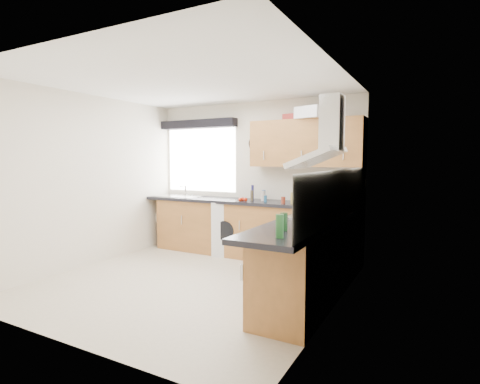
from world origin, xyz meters
The scene contains 37 objects.
ground_plane centered at (0.00, 0.00, 0.00)m, with size 3.60×3.60×0.00m, color beige.
ceiling centered at (0.00, 0.00, 2.50)m, with size 3.60×3.60×0.02m, color white.
wall_back centered at (0.00, 1.80, 1.25)m, with size 3.60×0.02×2.50m, color silver.
wall_front centered at (0.00, -1.80, 1.25)m, with size 3.60×0.02×2.50m, color silver.
wall_left centered at (-1.80, 0.00, 1.25)m, with size 0.02×3.60×2.50m, color silver.
wall_right centered at (1.80, 0.00, 1.25)m, with size 0.02×3.60×2.50m, color silver.
window centered at (-1.05, 1.79, 1.55)m, with size 1.40×0.02×1.10m, color silver.
window_blind centered at (-1.05, 1.70, 2.18)m, with size 1.50×0.18×0.14m, color black.
splashback centered at (1.79, 0.30, 1.18)m, with size 0.01×3.00×0.54m, color white.
base_cab_back centered at (-0.10, 1.51, 0.43)m, with size 3.00×0.58×0.86m, color brown.
base_cab_corner centered at (1.50, 1.50, 0.43)m, with size 0.60×0.60×0.86m, color brown.
base_cab_right centered at (1.51, 0.15, 0.43)m, with size 0.58×2.10×0.86m, color brown.
worktop_back centered at (0.00, 1.50, 0.89)m, with size 3.60×0.62×0.05m, color black.
worktop_right centered at (1.50, 0.00, 0.89)m, with size 0.62×2.42×0.05m, color black.
sink centered at (-1.33, 1.50, 0.95)m, with size 0.84×0.46×0.10m, color silver, non-canonical shape.
oven centered at (1.50, 0.30, 0.42)m, with size 0.56×0.58×0.85m, color black.
hob_plate centered at (1.50, 0.30, 0.92)m, with size 0.52×0.52×0.01m, color silver.
extractor_hood centered at (1.60, 0.30, 1.77)m, with size 0.52×0.78×0.66m, color silver, non-canonical shape.
upper_cabinets centered at (0.95, 1.62, 1.80)m, with size 1.70×0.35×0.70m, color brown.
washing_machine centered at (-0.22, 1.52, 0.44)m, with size 0.60×0.58×0.87m, color silver.
wall_clock centered at (0.05, 1.78, 1.82)m, with size 0.28×0.28×0.04m, color black.
casserole centered at (1.05, 1.52, 2.23)m, with size 0.40×0.29×0.17m, color silver.
storage_box centered at (0.69, 1.72, 2.20)m, with size 0.23×0.19×0.10m, color #A7302D.
utensil_pot centered at (1.15, 1.35, 0.98)m, with size 0.10×0.10×0.14m, color gray.
kitchen_roll centered at (1.35, 0.26, 1.03)m, with size 0.11×0.11×0.25m, color silver.
tomato_cluster centered at (0.05, 1.32, 0.94)m, with size 0.13×0.13×0.06m, color #9E1703, non-canonical shape.
jar_0 centered at (0.39, 1.40, 0.96)m, with size 0.05×0.05×0.10m, color navy.
jar_1 centered at (0.84, 1.37, 0.99)m, with size 0.06×0.06×0.17m, color olive.
jar_2 centered at (0.05, 1.65, 1.03)m, with size 0.04×0.04×0.23m, color #18164B.
jar_3 centered at (1.07, 1.44, 0.99)m, with size 0.04×0.04×0.15m, color brown.
jar_4 centered at (0.12, 1.48, 0.99)m, with size 0.04×0.04×0.16m, color #413624.
jar_5 centered at (0.26, 1.64, 0.99)m, with size 0.06×0.06×0.16m, color #1D488E.
jar_6 centered at (0.29, 1.54, 0.99)m, with size 0.06×0.06×0.16m, color #AFA195.
jar_7 centered at (0.70, 1.35, 0.96)m, with size 0.06×0.06×0.10m, color maroon.
jar_8 centered at (1.07, 1.51, 0.98)m, with size 0.06×0.06×0.15m, color #1F4418.
bottle_0 centered at (1.50, -0.62, 0.99)m, with size 0.07×0.07×0.16m, color #17401B.
bottle_1 centered at (1.59, -0.94, 1.01)m, with size 0.07×0.07×0.20m, color #1F5825.
Camera 1 is at (2.74, -3.78, 1.56)m, focal length 28.00 mm.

